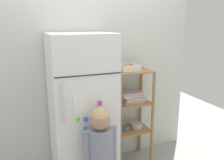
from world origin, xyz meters
name	(u,v)px	position (x,y,z in m)	size (l,w,h in m)	color
kitchen_wall_back	(89,79)	(0.00, 0.37, 1.05)	(2.65, 0.03, 2.10)	silver
refrigerator	(82,111)	(-0.18, 0.02, 0.80)	(0.61, 0.67, 1.60)	white
child_standing	(100,148)	(-0.12, -0.42, 0.59)	(0.32, 0.23, 0.98)	#383836
pantry_shelf_unit	(132,107)	(0.47, 0.17, 0.71)	(0.45, 0.34, 1.16)	#9E7247
fruit_bin	(128,67)	(0.43, 0.19, 1.19)	(0.23, 0.19, 0.08)	white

